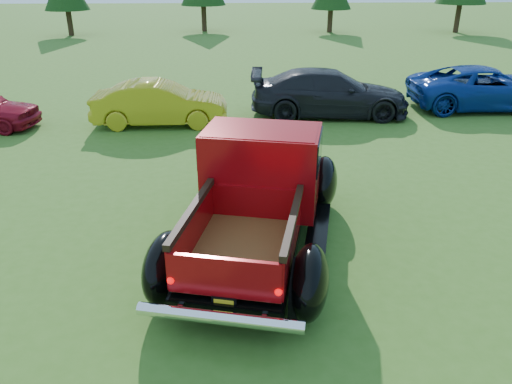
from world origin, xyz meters
TOP-DOWN VIEW (x-y plane):
  - ground at (0.00, 0.00)m, footprint 120.00×120.00m
  - pickup_truck at (-0.42, 0.82)m, footprint 3.48×5.70m
  - show_car_yellow at (-3.12, 7.76)m, footprint 4.02×1.45m
  - show_car_grey at (2.16, 8.60)m, footprint 5.14×2.39m
  - show_car_blue at (7.55, 9.22)m, footprint 5.03×2.35m

SIDE VIEW (x-z plane):
  - ground at x=0.00m, z-range 0.00..0.00m
  - show_car_yellow at x=-3.12m, z-range 0.00..1.32m
  - show_car_blue at x=7.55m, z-range 0.00..1.39m
  - show_car_grey at x=2.16m, z-range 0.00..1.45m
  - pickup_truck at x=-0.42m, z-range -0.05..1.95m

